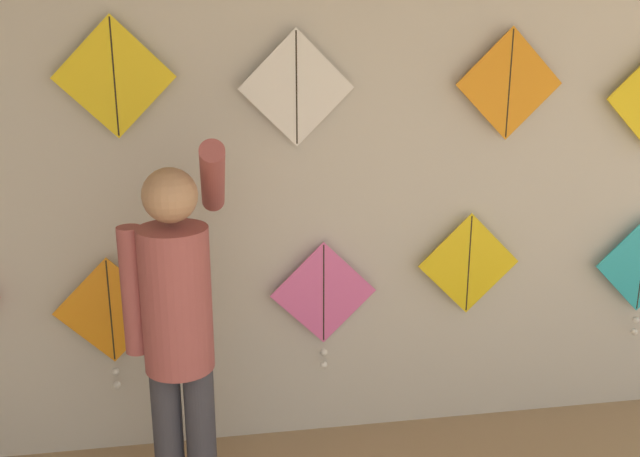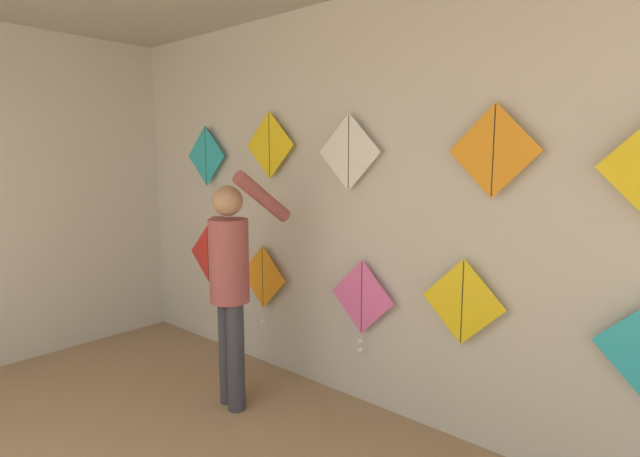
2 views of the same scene
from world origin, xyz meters
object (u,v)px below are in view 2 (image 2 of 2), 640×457
kite_0 (208,254)px  kite_7 (349,152)px  kite_1 (263,280)px  kite_2 (362,301)px  kite_3 (462,302)px  kite_8 (494,151)px  kite_5 (206,156)px  kite_6 (270,145)px  shopkeeper (231,276)px

kite_0 → kite_7: size_ratio=1.00×
kite_1 → kite_2: kite_2 is taller
kite_0 → kite_3: (2.47, 0.00, 0.04)m
kite_3 → kite_2: bearing=-179.9°
kite_3 → kite_7: kite_7 is taller
kite_1 → kite_8: 2.15m
kite_1 → kite_5: kite_5 is taller
kite_5 → kite_7: kite_7 is taller
kite_6 → kite_7: size_ratio=1.00×
kite_1 → shopkeeper: bearing=-60.6°
kite_5 → kite_7: size_ratio=1.00×
shopkeeper → kite_5: size_ratio=3.18×
shopkeeper → kite_0: shopkeeper is taller
kite_1 → kite_3: bearing=0.0°
kite_5 → kite_6: kite_6 is taller
shopkeeper → kite_8: kite_8 is taller
kite_5 → kite_8: (2.60, 0.00, 0.03)m
shopkeeper → kite_2: shopkeeper is taller
kite_6 → kite_8: bearing=0.0°
kite_0 → kite_6: kite_6 is taller
shopkeeper → kite_7: size_ratio=3.18×
kite_3 → kite_6: size_ratio=1.00×
kite_6 → kite_7: bearing=0.0°
kite_6 → kite_8: 1.78m
shopkeeper → kite_5: (-1.06, 0.60, 0.81)m
kite_3 → kite_5: 2.60m
shopkeeper → kite_3: (1.40, 0.60, -0.04)m
shopkeeper → kite_3: shopkeeper is taller
shopkeeper → kite_1: 0.71m
shopkeeper → kite_8: bearing=33.9°
kite_5 → kite_6: 0.83m
kite_0 → kite_7: (1.62, 0.00, 0.91)m
kite_0 → kite_2: bearing=-0.0°
shopkeeper → kite_2: bearing=54.4°
kite_6 → kite_0: bearing=180.0°
kite_5 → kite_7: 1.60m
kite_2 → shopkeeper: bearing=-138.5°
kite_1 → kite_6: size_ratio=1.26×
kite_1 → kite_6: 1.10m
kite_1 → kite_7: bearing=0.0°
kite_0 → kite_6: 1.28m
shopkeeper → kite_8: (1.55, 0.60, 0.84)m
kite_2 → kite_6: kite_6 is taller
kite_1 → kite_5: size_ratio=1.26×
kite_0 → kite_2: size_ratio=0.79×
kite_2 → kite_3: size_ratio=1.26×
kite_2 → kite_8: bearing=0.0°
kite_0 → shopkeeper: bearing=-29.1°
kite_1 → kite_2: (1.01, 0.00, 0.02)m
kite_3 → kite_6: 1.88m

